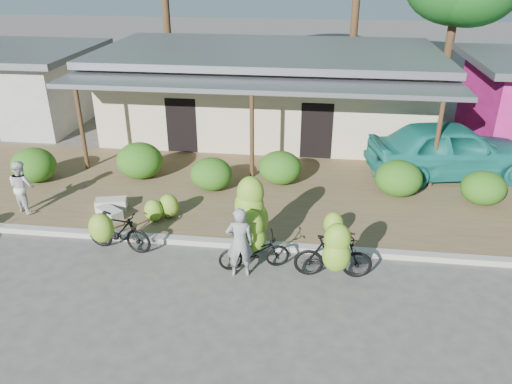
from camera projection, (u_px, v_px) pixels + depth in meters
ground at (215, 295)px, 10.80m from camera, size 100.00×100.00×0.00m
sidewalk at (247, 193)px, 15.24m from camera, size 60.00×6.00×0.12m
curb at (230, 243)px, 12.56m from camera, size 60.00×0.25×0.15m
shop_main at (268, 91)px, 19.82m from camera, size 13.00×8.50×3.35m
shop_grey at (11, 85)px, 21.17m from camera, size 7.00×6.00×3.15m
hedge_0 at (34, 165)px, 15.65m from camera, size 1.39×1.26×1.09m
hedge_1 at (140, 161)px, 15.89m from camera, size 1.48×1.33×1.16m
hedge_2 at (211, 174)px, 15.12m from camera, size 1.29×1.16×1.00m
hedge_3 at (280, 168)px, 15.51m from camera, size 1.34×1.21×1.04m
hedge_4 at (399, 178)px, 14.74m from camera, size 1.38×1.24×1.08m
hedge_5 at (483, 188)px, 14.25m from camera, size 1.26×1.14×0.98m
bike_left at (115, 231)px, 12.06m from camera, size 1.77×1.27×1.34m
bike_center at (252, 229)px, 11.64m from camera, size 1.76×1.38×2.09m
bike_right at (334, 254)px, 10.93m from camera, size 1.78×1.19×1.71m
loose_banana_a at (153, 211)px, 13.38m from camera, size 0.51×0.43×0.63m
loose_banana_b at (169, 206)px, 13.58m from camera, size 0.55×0.47×0.68m
loose_banana_c at (333, 224)px, 12.73m from camera, size 0.51×0.44×0.64m
sack_near at (111, 204)px, 14.09m from camera, size 0.92×0.61×0.30m
sack_far at (110, 214)px, 13.60m from camera, size 0.83×0.73×0.28m
vendor at (240, 242)px, 11.12m from camera, size 0.69×0.52×1.71m
bystander at (22, 186)px, 13.75m from camera, size 0.90×0.83×1.49m
teal_van at (452, 149)px, 15.89m from camera, size 5.60×3.14×1.80m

